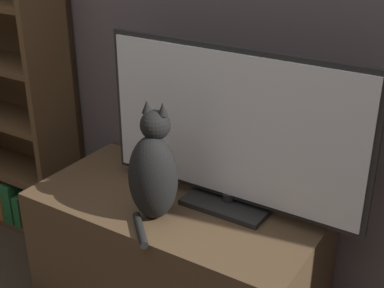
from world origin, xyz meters
TOP-DOWN VIEW (x-y plane):
  - tv_stand at (0.00, 0.90)m, footprint 1.10×0.56m
  - tv at (0.18, 0.99)m, footprint 1.01×0.19m
  - cat at (-0.01, 0.78)m, footprint 0.20×0.28m
  - bookshelf at (-1.10, 1.08)m, footprint 0.70×0.28m

SIDE VIEW (x-z plane):
  - tv_stand at x=0.00m, z-range 0.00..0.52m
  - bookshelf at x=-1.10m, z-range -0.09..1.34m
  - cat at x=-0.01m, z-range 0.48..0.91m
  - tv at x=0.18m, z-range 0.51..1.12m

